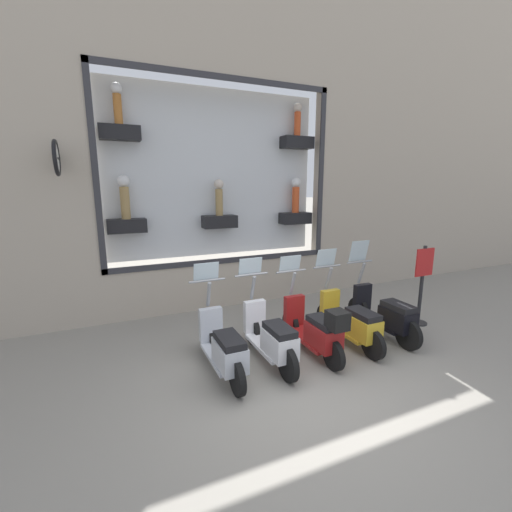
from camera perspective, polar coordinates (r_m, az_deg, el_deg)
name	(u,v)px	position (r m, az deg, el deg)	size (l,w,h in m)	color
ground_plane	(303,382)	(5.29, 7.81, -20.03)	(120.00, 120.00, 0.00)	gray
building_facade	(219,92)	(8.00, -6.26, 25.50)	(1.22, 36.00, 9.19)	#ADA08E
scooter_black_0	(385,314)	(6.81, 20.76, -9.06)	(1.81, 0.61, 1.70)	black
scooter_yellow_1	(351,322)	(6.31, 15.61, -10.55)	(1.80, 0.60, 1.59)	black
scooter_red_2	(316,329)	(5.80, 9.93, -11.93)	(1.79, 0.60, 1.53)	black
scooter_white_3	(271,338)	(5.50, 2.52, -13.45)	(1.80, 0.61, 1.55)	black
scooter_silver_4	(224,348)	(5.24, -5.44, -15.00)	(1.80, 0.60, 1.54)	black
shop_sign_post	(422,283)	(7.60, 25.94, -4.01)	(0.36, 0.45, 1.61)	#232326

